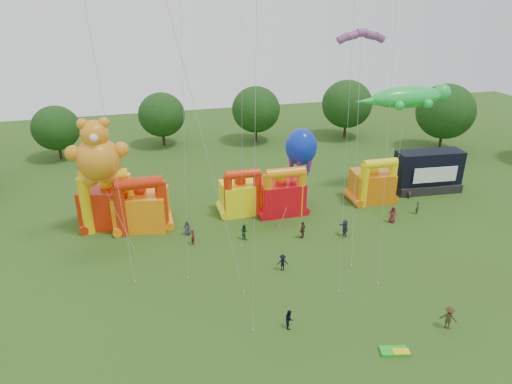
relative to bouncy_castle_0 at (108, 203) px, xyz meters
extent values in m
plane|color=#2C4914|center=(16.10, -28.05, -2.67)|extent=(160.00, 160.00, 0.00)
cylinder|color=#352314|center=(52.42, 13.86, -0.81)|extent=(0.44, 0.44, 3.72)
ellipsoid|color=#163811|center=(52.42, 13.86, 3.74)|extent=(9.30, 9.30, 8.89)
cylinder|color=#352314|center=(39.97, 24.22, -0.92)|extent=(0.44, 0.44, 3.51)
ellipsoid|color=#163811|center=(39.97, 24.22, 3.37)|extent=(8.77, 8.78, 8.39)
cylinder|color=#352314|center=(23.85, 25.85, -1.02)|extent=(0.44, 0.44, 3.30)
ellipsoid|color=#163811|center=(23.85, 25.85, 3.01)|extent=(8.25, 8.25, 7.88)
cylinder|color=#352314|center=(8.07, 27.83, -1.13)|extent=(0.44, 0.44, 3.09)
ellipsoid|color=#163811|center=(8.07, 27.83, 2.65)|extent=(7.73, 7.72, 7.38)
cylinder|color=#352314|center=(-8.18, 25.13, -1.23)|extent=(0.44, 0.44, 2.88)
ellipsoid|color=#163811|center=(-8.18, 25.13, 2.29)|extent=(7.20, 7.20, 6.88)
cube|color=red|center=(0.00, 0.31, -0.42)|extent=(6.45, 5.65, 4.50)
cylinder|color=yellow|center=(-2.16, -1.30, 0.54)|extent=(1.22, 1.22, 6.43)
cylinder|color=yellow|center=(2.16, -1.30, 0.54)|extent=(1.22, 1.22, 6.43)
cylinder|color=yellow|center=(0.00, -1.30, 3.76)|extent=(4.93, 1.28, 1.28)
sphere|color=yellow|center=(0.00, 0.31, 2.13)|extent=(1.40, 1.40, 1.40)
cube|color=orange|center=(3.54, -1.15, -0.64)|extent=(6.37, 5.51, 4.06)
cylinder|color=red|center=(1.36, -2.77, 0.23)|extent=(1.23, 1.23, 5.80)
cylinder|color=red|center=(5.71, -2.77, 0.23)|extent=(1.23, 1.23, 5.80)
cylinder|color=red|center=(3.54, -2.77, 3.13)|extent=(4.96, 1.29, 1.29)
sphere|color=red|center=(3.54, -1.15, 1.69)|extent=(1.40, 1.40, 1.40)
cube|color=#FFF40D|center=(14.94, -0.55, -0.81)|extent=(4.61, 3.77, 3.72)
cylinder|color=red|center=(13.21, -1.83, -0.01)|extent=(0.98, 0.98, 5.32)
cylinder|color=red|center=(16.67, -1.83, -0.01)|extent=(0.98, 0.98, 5.32)
cylinder|color=red|center=(14.94, -1.83, 2.65)|extent=(3.95, 1.02, 1.02)
sphere|color=red|center=(14.94, -0.55, 1.35)|extent=(1.40, 1.40, 1.40)
cube|color=red|center=(19.57, -1.66, -0.75)|extent=(5.11, 4.10, 3.85)
cylinder|color=orange|center=(17.58, -3.14, 0.08)|extent=(1.12, 1.12, 5.50)
cylinder|color=orange|center=(21.55, -3.14, 0.08)|extent=(1.12, 1.12, 5.50)
cylinder|color=orange|center=(19.57, -3.14, 2.83)|extent=(4.53, 1.18, 1.18)
sphere|color=orange|center=(19.57, -1.66, 1.48)|extent=(1.40, 1.40, 1.40)
cube|color=orange|center=(31.61, -1.43, -0.79)|extent=(5.17, 4.31, 3.77)
cylinder|color=yellow|center=(29.74, -2.83, 0.02)|extent=(1.06, 1.06, 5.39)
cylinder|color=yellow|center=(33.49, -2.83, 0.02)|extent=(1.06, 1.06, 5.39)
cylinder|color=yellow|center=(31.61, -2.83, 2.72)|extent=(4.28, 1.11, 1.11)
sphere|color=yellow|center=(31.61, -1.43, 1.40)|extent=(1.40, 1.40, 1.40)
cube|color=black|center=(40.08, -0.76, -2.12)|extent=(8.82, 3.90, 1.10)
cube|color=black|center=(40.08, -0.56, 0.58)|extent=(8.79, 3.48, 4.30)
cube|color=white|center=(40.08, -2.21, 0.15)|extent=(5.92, 0.56, 2.02)
cylinder|color=black|center=(36.64, -2.04, -2.27)|extent=(0.30, 0.90, 0.90)
cylinder|color=black|center=(43.52, -2.04, -2.27)|extent=(0.30, 0.90, 0.90)
sphere|color=orange|center=(-0.25, -1.24, 5.67)|extent=(4.51, 4.51, 4.51)
sphere|color=orange|center=(-0.25, -1.24, 8.33)|extent=(2.87, 2.87, 2.87)
sphere|color=orange|center=(-1.28, -1.24, 9.46)|extent=(1.13, 1.13, 1.13)
sphere|color=orange|center=(0.77, -1.24, 9.46)|extent=(1.13, 1.13, 1.13)
sphere|color=orange|center=(-2.61, -1.24, 6.49)|extent=(1.64, 1.64, 1.64)
sphere|color=orange|center=(2.10, -1.24, 6.49)|extent=(1.64, 1.64, 1.64)
sphere|color=orange|center=(-1.38, -1.24, 3.62)|extent=(1.84, 1.84, 1.84)
sphere|color=orange|center=(0.87, -1.24, 3.62)|extent=(1.84, 1.84, 1.84)
sphere|color=white|center=(-0.25, -2.63, 8.33)|extent=(0.82, 0.82, 0.82)
ellipsoid|color=green|center=(36.99, 1.58, 9.45)|extent=(10.07, 3.15, 2.67)
sphere|color=green|center=(41.91, 1.58, 9.75)|extent=(2.16, 2.16, 2.16)
cone|color=green|center=(31.88, 1.58, 9.26)|extent=(3.93, 1.57, 1.57)
sphere|color=green|center=(38.96, 3.15, 8.86)|extent=(1.18, 1.18, 1.18)
sphere|color=green|center=(38.96, 0.00, 8.86)|extent=(1.18, 1.18, 1.18)
sphere|color=green|center=(35.03, 3.15, 8.86)|extent=(1.18, 1.18, 1.18)
sphere|color=green|center=(35.03, 0.00, 8.86)|extent=(1.18, 1.18, 1.18)
ellipsoid|color=#0C26B8|center=(22.59, 0.14, 4.58)|extent=(3.75, 3.75, 4.50)
cone|color=#591E8C|center=(23.81, 0.14, 2.52)|extent=(0.84, 0.84, 3.00)
cone|color=#591E8C|center=(23.20, 1.19, 2.52)|extent=(0.84, 0.84, 3.00)
cone|color=#591E8C|center=(21.98, 1.19, 2.52)|extent=(0.84, 0.84, 3.00)
cone|color=#591E8C|center=(21.38, 0.14, 2.52)|extent=(0.84, 0.84, 3.00)
cone|color=#591E8C|center=(21.98, -0.92, 2.52)|extent=(0.84, 0.84, 3.00)
cone|color=#591E8C|center=(23.20, -0.92, 2.52)|extent=(0.84, 0.84, 3.00)
cube|color=green|center=(20.51, -26.16, -2.55)|extent=(2.19, 1.47, 0.24)
cube|color=yellow|center=(20.91, -26.46, -2.41)|extent=(1.31, 0.88, 0.10)
imported|color=#29243C|center=(8.07, -4.61, -1.84)|extent=(0.90, 0.69, 1.65)
imported|color=#4D161A|center=(8.42, -6.78, -1.82)|extent=(0.55, 0.70, 1.70)
imported|color=#173A1D|center=(13.81, -7.07, -1.82)|extent=(0.99, 1.05, 1.71)
imported|color=black|center=(15.93, -13.76, -1.85)|extent=(1.17, 0.83, 1.65)
imported|color=#462E1C|center=(19.91, -8.43, -1.71)|extent=(1.14, 1.11, 1.92)
imported|color=#2A2F46|center=(24.40, -9.23, -1.71)|extent=(0.61, 1.79, 1.92)
imported|color=maroon|center=(31.05, -7.68, -1.68)|extent=(1.15, 1.01, 1.98)
imported|color=#1B432D|center=(35.06, -6.48, -1.88)|extent=(0.60, 0.68, 1.58)
imported|color=black|center=(13.96, -21.55, -1.87)|extent=(0.75, 0.89, 1.61)
imported|color=#372C16|center=(25.96, -24.79, -1.70)|extent=(1.43, 1.34, 1.94)
camera|label=1|loc=(4.11, -48.49, 21.64)|focal=32.00mm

